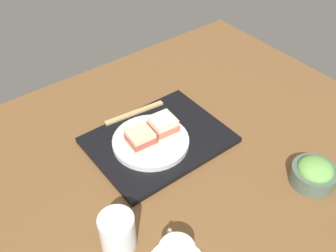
{
  "coord_description": "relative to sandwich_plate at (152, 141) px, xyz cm",
  "views": [
    {
      "loc": [
        44.05,
        60.66,
        78.2
      ],
      "look_at": [
        -6.02,
        -4.36,
        5.0
      ],
      "focal_mm": 41.75,
      "sensor_mm": 36.0,
      "label": 1
    }
  ],
  "objects": [
    {
      "name": "ground_plane",
      "position": [
        0.49,
        4.44,
        -3.91
      ],
      "size": [
        140.0,
        100.0,
        3.0
      ],
      "primitive_type": "cube",
      "color": "brown"
    },
    {
      "name": "serving_tray",
      "position": [
        -2.6,
        -0.52,
        -1.6
      ],
      "size": [
        37.8,
        29.01,
        1.61
      ],
      "primitive_type": "cube",
      "color": "black",
      "rests_on": "ground_plane"
    },
    {
      "name": "sandwich_plate",
      "position": [
        0.0,
        0.0,
        0.0
      ],
      "size": [
        21.5,
        21.5,
        1.59
      ],
      "primitive_type": "cylinder",
      "color": "silver",
      "rests_on": "serving_tray"
    },
    {
      "name": "sandwich_near",
      "position": [
        -3.72,
        0.19,
        3.6
      ],
      "size": [
        7.24,
        7.3,
        5.61
      ],
      "color": "#EFE5C1",
      "rests_on": "sandwich_plate"
    },
    {
      "name": "sandwich_far",
      "position": [
        3.72,
        -0.19,
        3.01
      ],
      "size": [
        7.15,
        7.07,
        4.43
      ],
      "color": "beige",
      "rests_on": "sandwich_plate"
    },
    {
      "name": "salad_bowl",
      "position": [
        -25.29,
        35.41,
        0.76
      ],
      "size": [
        11.61,
        11.61,
        7.01
      ],
      "color": "#4C6051",
      "rests_on": "ground_plane"
    },
    {
      "name": "chopsticks_pair",
      "position": [
        -3.23,
        -13.69,
        -0.44
      ],
      "size": [
        19.52,
        3.62,
        0.7
      ],
      "color": "tan",
      "rests_on": "serving_tray"
    },
    {
      "name": "drinking_glass",
      "position": [
        24.06,
        20.51,
        2.27
      ],
      "size": [
        7.96,
        7.96,
        9.35
      ],
      "primitive_type": "cylinder",
      "color": "silver",
      "rests_on": "ground_plane"
    }
  ]
}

